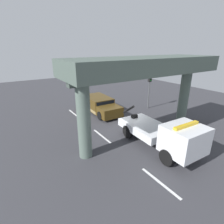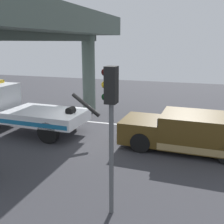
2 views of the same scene
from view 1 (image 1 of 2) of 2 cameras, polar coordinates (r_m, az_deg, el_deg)
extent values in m
cube|color=#38383D|center=(15.18, 5.14, -5.51)|extent=(60.00, 40.00, 0.10)
cube|color=silver|center=(18.89, -12.40, -0.43)|extent=(2.60, 0.16, 0.01)
cube|color=silver|center=(13.88, -3.29, -7.83)|extent=(2.60, 0.16, 0.01)
cube|color=silver|center=(10.03, 15.38, -21.28)|extent=(2.60, 0.16, 0.01)
cube|color=white|center=(13.39, 10.86, -4.87)|extent=(3.92, 2.54, 0.55)
cube|color=white|center=(11.19, 22.42, -8.29)|extent=(2.13, 2.38, 1.65)
cube|color=black|center=(10.73, 25.27, -7.80)|extent=(0.14, 2.21, 0.66)
cube|color=#196B9E|center=(14.20, 14.50, -4.03)|extent=(3.65, 0.15, 0.20)
cylinder|color=black|center=(14.68, 5.42, 0.80)|extent=(1.42, 0.23, 1.07)
cylinder|color=black|center=(14.20, 7.29, -1.43)|extent=(0.38, 0.46, 0.36)
cube|color=yellow|center=(10.81, 23.06, -4.06)|extent=(0.31, 1.93, 0.16)
cylinder|color=black|center=(12.52, 24.04, -10.51)|extent=(1.01, 0.36, 1.00)
cylinder|color=black|center=(11.06, 17.51, -13.89)|extent=(1.01, 0.36, 1.00)
cylinder|color=black|center=(14.73, 11.83, -4.36)|extent=(1.01, 0.36, 1.00)
cylinder|color=black|center=(13.51, 5.24, -6.34)|extent=(1.01, 0.36, 1.00)
cube|color=#4C3814|center=(19.03, -4.66, 3.03)|extent=(3.53, 2.32, 1.35)
cube|color=#4C3814|center=(16.93, -0.72, 0.16)|extent=(1.80, 2.17, 0.95)
cube|color=black|center=(17.46, -2.12, 2.51)|extent=(0.13, 1.94, 0.59)
cube|color=#9E8451|center=(19.19, -4.62, 1.62)|extent=(3.55, 2.34, 0.28)
cylinder|color=black|center=(17.62, 1.74, -0.02)|extent=(0.85, 0.31, 0.84)
cylinder|color=black|center=(16.73, -3.82, -1.19)|extent=(0.85, 0.31, 0.84)
cylinder|color=black|center=(20.40, -3.40, 2.83)|extent=(0.85, 0.31, 0.84)
cylinder|color=black|center=(19.64, -8.37, 1.93)|extent=(0.85, 0.31, 0.84)
cylinder|color=#596B60|center=(16.52, 22.33, 4.41)|extent=(0.82, 0.82, 4.88)
cylinder|color=#596B60|center=(10.56, -9.12, -2.81)|extent=(0.82, 0.82, 4.88)
cube|color=#4B5B52|center=(12.42, 11.01, 14.76)|extent=(3.60, 11.46, 1.06)
cube|color=#3E4A43|center=(12.51, 10.79, 11.52)|extent=(0.50, 11.06, 0.36)
cylinder|color=#515456|center=(20.04, 11.84, 5.37)|extent=(0.12, 0.12, 3.04)
cube|color=black|center=(19.64, 12.26, 10.93)|extent=(0.28, 0.32, 0.90)
sphere|color=#360605|center=(19.48, 12.66, 11.72)|extent=(0.18, 0.18, 0.18)
sphere|color=gold|center=(19.52, 12.59, 10.85)|extent=(0.18, 0.18, 0.18)
sphere|color=black|center=(19.57, 12.52, 9.99)|extent=(0.18, 0.18, 0.18)
cylinder|color=#515456|center=(17.26, 22.30, 2.13)|extent=(0.12, 0.12, 3.21)
cube|color=black|center=(16.79, 23.23, 8.80)|extent=(0.28, 0.32, 0.90)
sphere|color=#360605|center=(16.65, 23.83, 9.69)|extent=(0.18, 0.18, 0.18)
sphere|color=#3A2D06|center=(16.70, 23.68, 8.68)|extent=(0.18, 0.18, 0.18)
sphere|color=green|center=(16.75, 23.54, 7.68)|extent=(0.18, 0.18, 0.18)
camera|label=2|loc=(25.35, 19.36, 14.61)|focal=43.24mm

